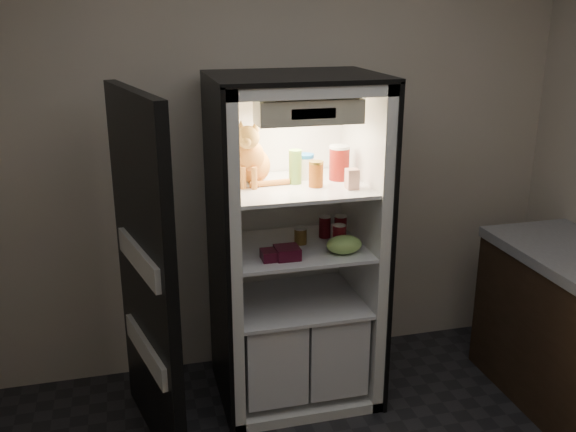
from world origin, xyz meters
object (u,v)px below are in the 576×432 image
mayo_tub (305,166)px  salsa_jar (316,174)px  parmesan_shaker (295,167)px  soda_can_a (325,227)px  tabby_cat (252,159)px  condiment_jar (301,235)px  soda_can_b (340,227)px  pepper_jar (339,163)px  berry_box_left (271,255)px  berry_box_right (287,253)px  refrigerator (294,266)px  soda_can_c (339,236)px  grape_bag (344,245)px  cream_carton (352,179)px

mayo_tub → salsa_jar: same height
parmesan_shaker → mayo_tub: (0.08, 0.09, -0.02)m
mayo_tub → soda_can_a: mayo_tub is taller
tabby_cat → condiment_jar: 0.51m
mayo_tub → soda_can_b: bearing=-16.3°
pepper_jar → berry_box_left: bearing=-153.9°
berry_box_left → condiment_jar: bearing=42.1°
tabby_cat → berry_box_right: (0.13, -0.25, -0.46)m
soda_can_b → berry_box_right: size_ratio=1.05×
berry_box_right → soda_can_a: bearing=41.9°
soda_can_b → mayo_tub: bearing=163.7°
refrigerator → parmesan_shaker: bearing=-91.6°
salsa_jar → berry_box_right: salsa_jar is taller
mayo_tub → berry_box_left: mayo_tub is taller
soda_can_c → grape_bag: bearing=-91.2°
mayo_tub → salsa_jar: size_ratio=1.01×
cream_carton → berry_box_left: (-0.44, -0.02, -0.38)m
soda_can_a → berry_box_right: soda_can_a is taller
soda_can_a → parmesan_shaker: bearing=-162.3°
cream_carton → soda_can_a: bearing=105.5°
refrigerator → parmesan_shaker: (-0.00, -0.03, 0.59)m
berry_box_left → parmesan_shaker: bearing=47.4°
soda_can_c → berry_box_left: size_ratio=1.24×
soda_can_a → berry_box_right: size_ratio=0.99×
pepper_jar → soda_can_b: 0.38m
soda_can_a → pepper_jar: bearing=-35.9°
soda_can_b → parmesan_shaker: bearing=-174.1°
refrigerator → soda_can_a: size_ratio=15.04×
grape_bag → berry_box_left: size_ratio=1.86×
salsa_jar → grape_bag: (0.13, -0.11, -0.37)m
mayo_tub → condiment_jar: size_ratio=1.42×
cream_carton → condiment_jar: 0.46m
soda_can_b → soda_can_c: bearing=-111.7°
parmesan_shaker → cream_carton: parmesan_shaker is taller
parmesan_shaker → soda_can_a: bearing=17.7°
soda_can_c → grape_bag: soda_can_c is taller
grape_bag → soda_can_a: bearing=95.1°
berry_box_right → condiment_jar: bearing=56.6°
refrigerator → soda_can_b: refrigerator is taller
soda_can_c → condiment_jar: soda_can_c is taller
condiment_jar → parmesan_shaker: bearing=167.7°
mayo_tub → soda_can_b: 0.41m
soda_can_a → condiment_jar: soda_can_a is taller
grape_bag → tabby_cat: bearing=150.2°
soda_can_a → soda_can_c: (0.03, -0.18, 0.00)m
parmesan_shaker → condiment_jar: size_ratio=1.89×
soda_can_b → berry_box_left: bearing=-153.7°
pepper_jar → soda_can_c: 0.40m
refrigerator → salsa_jar: (0.09, -0.12, 0.57)m
soda_can_c → berry_box_right: 0.33m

